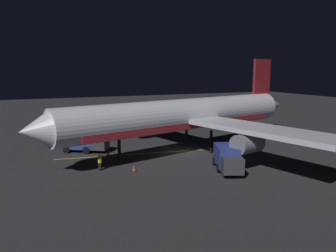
{
  "coord_description": "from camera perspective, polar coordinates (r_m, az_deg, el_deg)",
  "views": [
    {
      "loc": [
        -36.45,
        17.93,
        10.23
      ],
      "look_at": [
        0.0,
        2.0,
        3.5
      ],
      "focal_mm": 35.64,
      "sensor_mm": 36.0,
      "label": 1
    }
  ],
  "objects": [
    {
      "name": "catering_truck",
      "position": [
        34.76,
        10.14,
        -5.53
      ],
      "size": [
        5.91,
        4.02,
        2.45
      ],
      "color": "navy",
      "rests_on": "ground_plane"
    },
    {
      "name": "traffic_cone_under_wing",
      "position": [
        45.56,
        -11.23,
        -3.24
      ],
      "size": [
        0.5,
        0.5,
        0.55
      ],
      "color": "#EA590F",
      "rests_on": "ground_plane"
    },
    {
      "name": "ground_crew_worker",
      "position": [
        34.96,
        -11.57,
        -6.1
      ],
      "size": [
        0.4,
        0.4,
        1.74
      ],
      "color": "black",
      "rests_on": "ground_plane"
    },
    {
      "name": "apron_guide_stripe",
      "position": [
        41.56,
        -3.28,
        -4.66
      ],
      "size": [
        3.36,
        22.33,
        0.01
      ],
      "primitive_type": "cube",
      "rotation": [
        0.0,
        0.0,
        -0.14
      ],
      "color": "gold",
      "rests_on": "ground_plane"
    },
    {
      "name": "traffic_cone_near_right",
      "position": [
        40.93,
        -10.16,
        -4.66
      ],
      "size": [
        0.5,
        0.5,
        0.55
      ],
      "color": "#EA590F",
      "rests_on": "ground_plane"
    },
    {
      "name": "traffic_cone_near_left",
      "position": [
        34.46,
        -5.83,
        -7.28
      ],
      "size": [
        0.5,
        0.5,
        0.55
      ],
      "color": "#EA590F",
      "rests_on": "ground_plane"
    },
    {
      "name": "baggage_truck",
      "position": [
        43.24,
        -14.15,
        -2.77
      ],
      "size": [
        4.73,
        5.74,
        2.3
      ],
      "color": "navy",
      "rests_on": "ground_plane"
    },
    {
      "name": "ground_plane",
      "position": [
        41.92,
        2.51,
        -4.67
      ],
      "size": [
        180.0,
        180.0,
        0.2
      ],
      "primitive_type": "cube",
      "color": "#2C2C2F"
    },
    {
      "name": "airliner",
      "position": [
        41.42,
        3.22,
        1.74
      ],
      "size": [
        38.19,
        39.2,
        11.78
      ],
      "color": "silver",
      "rests_on": "ground_plane"
    }
  ]
}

